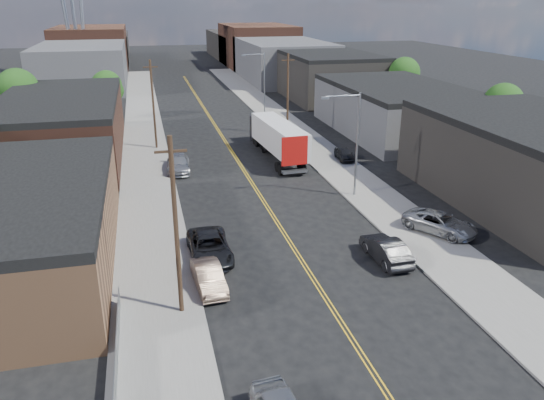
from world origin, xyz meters
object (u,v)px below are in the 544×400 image
car_left_b (209,277)px  car_right_lot_a (440,223)px  semi_truck (275,136)px  car_left_d (178,163)px  car_ahead_truck (270,142)px  car_right_lot_c (344,154)px  car_right_oncoming (386,249)px  car_left_c (209,247)px

car_left_b → car_right_lot_a: size_ratio=0.82×
semi_truck → car_left_d: bearing=-168.4°
semi_truck → car_ahead_truck: 3.45m
car_right_lot_a → car_left_b: bearing=159.1°
car_right_lot_a → car_right_lot_c: size_ratio=1.43×
car_right_lot_a → car_ahead_truck: 26.80m
car_right_oncoming → semi_truck: bearing=-89.6°
car_left_c → car_right_lot_a: (16.84, -0.17, 0.09)m
car_ahead_truck → car_right_lot_c: bearing=-46.2°
semi_truck → car_left_c: (-10.20, -22.72, -1.48)m
semi_truck → car_ahead_truck: size_ratio=2.72×
semi_truck → car_right_lot_a: semi_truck is taller
car_left_d → car_right_lot_a: size_ratio=1.02×
car_right_oncoming → car_ahead_truck: size_ratio=0.85×
car_left_c → car_right_oncoming: car_left_c is taller
car_right_oncoming → car_ahead_truck: (-0.87, 28.91, -0.01)m
car_left_c → car_right_oncoming: size_ratio=1.19×
car_right_lot_a → car_left_c: bearing=146.5°
car_left_b → car_ahead_truck: (10.90, 29.71, 0.06)m
semi_truck → car_right_oncoming: (1.01, -25.80, -1.48)m
semi_truck → car_left_b: semi_truck is taller
car_ahead_truck → car_left_b: bearing=-110.4°
car_left_c → car_right_lot_a: car_right_lot_a is taller
car_left_b → car_left_d: bearing=85.8°
car_left_c → car_right_lot_c: 25.48m
car_right_lot_c → semi_truck: bearing=156.3°
car_left_d → car_right_lot_a: (17.40, -19.87, 0.10)m
car_ahead_truck → car_right_oncoming: bearing=-88.6°
semi_truck → car_left_d: (-10.76, -3.02, -1.49)m
car_left_c → car_right_oncoming: bearing=-15.4°
car_right_lot_c → car_left_d: bearing=-177.1°
car_left_c → car_left_d: 19.70m
car_right_lot_a → car_right_lot_c: 19.29m
car_left_b → car_left_c: car_left_c is taller
car_right_oncoming → car_right_lot_c: (5.63, 22.20, -0.01)m
car_left_b → car_right_oncoming: 11.80m
car_left_b → car_left_d: car_left_d is taller
car_left_c → car_ahead_truck: car_left_c is taller
car_left_b → car_ahead_truck: bearing=65.7°
car_left_c → car_right_lot_a: 16.84m
semi_truck → car_left_b: 28.73m
car_right_oncoming → car_right_lot_c: car_right_oncoming is taller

